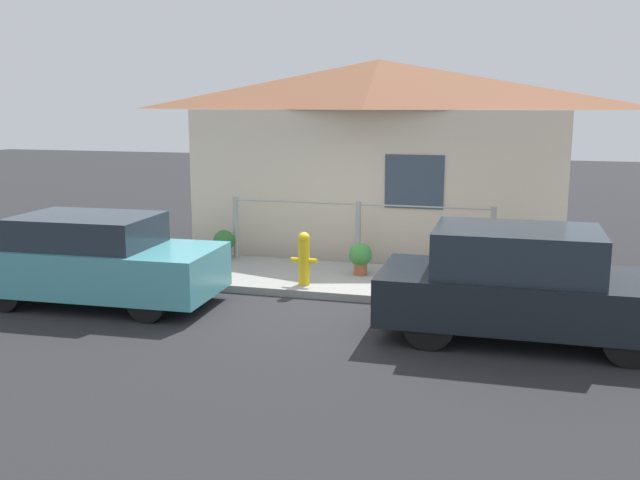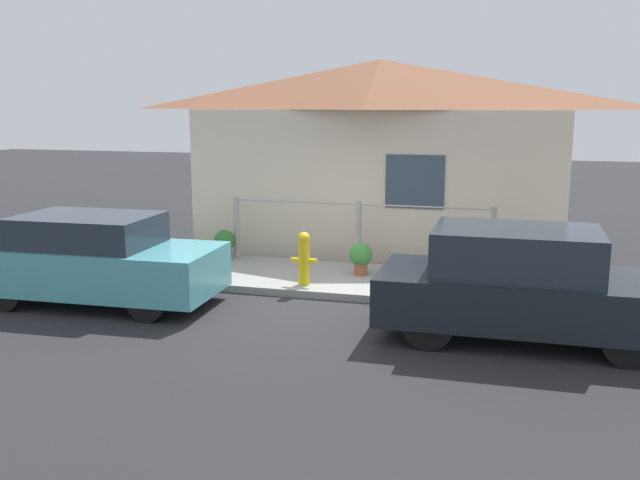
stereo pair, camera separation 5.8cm
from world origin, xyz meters
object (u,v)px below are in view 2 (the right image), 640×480
car_right (523,285)px  fire_hydrant (304,257)px  potted_plant_corner (499,262)px  car_left (96,260)px  potted_plant_near_hydrant (361,257)px  potted_plant_by_fence (225,243)px

car_right → fire_hydrant: 3.75m
car_right → potted_plant_corner: car_right is taller
car_left → potted_plant_near_hydrant: bearing=31.4°
car_right → potted_plant_by_fence: car_right is taller
potted_plant_by_fence → potted_plant_corner: potted_plant_corner is taller
car_right → potted_plant_near_hydrant: bearing=137.8°
potted_plant_corner → potted_plant_by_fence: bearing=172.8°
car_right → fire_hydrant: bearing=156.0°
car_left → potted_plant_near_hydrant: car_left is taller
car_left → fire_hydrant: car_left is taller
car_right → fire_hydrant: (-3.44, 1.50, -0.15)m
car_left → potted_plant_by_fence: (0.83, 3.02, -0.26)m
car_left → potted_plant_by_fence: 3.14m
car_left → potted_plant_near_hydrant: size_ratio=6.82×
potted_plant_near_hydrant → car_left: bearing=-146.5°
potted_plant_by_fence → potted_plant_corner: size_ratio=0.80×
fire_hydrant → potted_plant_near_hydrant: bearing=50.6°
car_left → potted_plant_near_hydrant: (3.64, 2.41, -0.25)m
car_left → potted_plant_corner: 6.40m
car_right → potted_plant_corner: size_ratio=5.59×
car_left → potted_plant_corner: car_left is taller
car_left → fire_hydrant: (2.89, 1.50, -0.11)m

